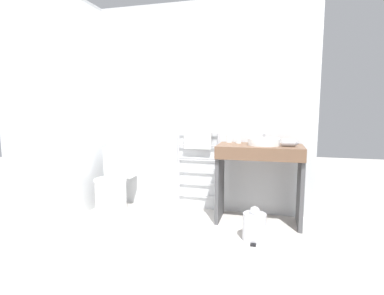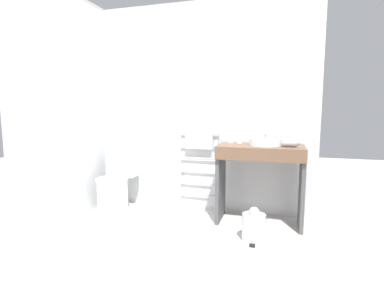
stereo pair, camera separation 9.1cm
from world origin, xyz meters
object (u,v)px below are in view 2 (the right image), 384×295
(sink_basin, at_px, (265,142))
(trash_bin, at_px, (254,227))
(cup_near_wall, at_px, (230,139))
(towel_radiator, at_px, (199,154))
(hair_dryer, at_px, (290,143))
(toilet, at_px, (116,185))
(cup_near_edge, at_px, (239,139))

(sink_basin, height_order, trash_bin, sink_basin)
(sink_basin, relative_size, cup_near_wall, 3.96)
(towel_radiator, distance_m, hair_dryer, 1.11)
(towel_radiator, height_order, hair_dryer, towel_radiator)
(toilet, height_order, hair_dryer, hair_dryer)
(towel_radiator, relative_size, sink_basin, 2.96)
(towel_radiator, bearing_deg, trash_bin, -44.59)
(towel_radiator, height_order, cup_near_wall, towel_radiator)
(toilet, height_order, sink_basin, sink_basin)
(trash_bin, bearing_deg, sink_basin, 83.80)
(toilet, bearing_deg, hair_dryer, 1.83)
(cup_near_wall, height_order, cup_near_edge, cup_near_edge)
(toilet, xyz_separation_m, sink_basin, (1.77, 0.10, 0.58))
(cup_near_wall, relative_size, trash_bin, 0.25)
(sink_basin, xyz_separation_m, trash_bin, (-0.05, -0.50, -0.77))
(towel_radiator, height_order, sink_basin, towel_radiator)
(trash_bin, bearing_deg, cup_near_wall, 117.71)
(sink_basin, xyz_separation_m, cup_near_edge, (-0.29, 0.12, 0.00))
(toilet, xyz_separation_m, towel_radiator, (0.98, 0.33, 0.38))
(towel_radiator, relative_size, trash_bin, 2.98)
(cup_near_wall, distance_m, trash_bin, 1.07)
(toilet, bearing_deg, towel_radiator, 18.82)
(toilet, xyz_separation_m, cup_near_wall, (1.37, 0.27, 0.58))
(trash_bin, bearing_deg, towel_radiator, 135.41)
(toilet, distance_m, cup_near_wall, 1.51)
(toilet, relative_size, trash_bin, 2.35)
(sink_basin, relative_size, hair_dryer, 1.88)
(hair_dryer, bearing_deg, cup_near_edge, 163.82)
(hair_dryer, bearing_deg, towel_radiator, 165.69)
(toilet, relative_size, cup_near_edge, 8.88)
(sink_basin, distance_m, cup_near_edge, 0.31)
(cup_near_wall, bearing_deg, sink_basin, -22.33)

